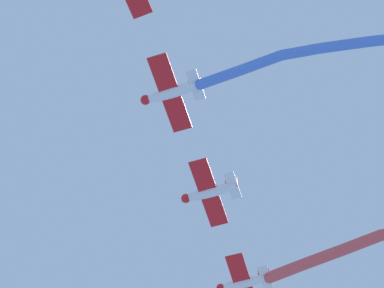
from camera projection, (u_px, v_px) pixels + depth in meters
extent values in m
ellipsoid|color=white|center=(244.00, 283.00, 62.78)|extent=(4.21, 1.46, 0.85)
sphere|color=red|center=(221.00, 288.00, 63.03)|extent=(0.82, 0.82, 0.72)
ellipsoid|color=#1E2D4C|center=(238.00, 282.00, 63.12)|extent=(1.11, 0.71, 0.45)
cube|color=red|center=(243.00, 284.00, 62.69)|extent=(2.31, 6.15, 0.11)
cube|color=white|center=(265.00, 277.00, 62.61)|extent=(1.14, 2.44, 0.09)
cube|color=red|center=(264.00, 274.00, 63.01)|extent=(0.95, 0.25, 1.16)
cylinder|color=#DB4C4C|center=(288.00, 270.00, 62.41)|extent=(3.37, 1.19, 1.40)
cylinder|color=#DB4C4C|center=(325.00, 256.00, 62.28)|extent=(3.25, 1.19, 1.33)
cylinder|color=#DB4C4C|center=(362.00, 243.00, 62.32)|extent=(3.46, 1.40, 1.68)
sphere|color=#DB4C4C|center=(269.00, 278.00, 62.46)|extent=(0.94, 0.94, 0.94)
sphere|color=#DB4C4C|center=(307.00, 263.00, 62.36)|extent=(0.94, 0.94, 0.94)
sphere|color=#DB4C4C|center=(343.00, 250.00, 62.20)|extent=(0.94, 0.94, 0.94)
sphere|color=#DB4C4C|center=(380.00, 235.00, 62.44)|extent=(0.94, 0.94, 0.94)
ellipsoid|color=white|center=(211.00, 192.00, 59.01)|extent=(4.21, 1.38, 0.85)
sphere|color=red|center=(186.00, 198.00, 59.29)|extent=(0.81, 0.81, 0.72)
ellipsoid|color=#1E2D4C|center=(204.00, 191.00, 59.36)|extent=(1.10, 0.69, 0.45)
cube|color=red|center=(209.00, 193.00, 58.93)|extent=(2.18, 6.14, 0.11)
cube|color=white|center=(233.00, 186.00, 58.83)|extent=(1.09, 2.43, 0.09)
cube|color=red|center=(231.00, 183.00, 59.23)|extent=(0.95, 0.23, 1.16)
ellipsoid|color=white|center=(172.00, 92.00, 54.72)|extent=(4.20, 1.35, 0.85)
sphere|color=red|center=(145.00, 100.00, 55.01)|extent=(0.80, 0.80, 0.72)
ellipsoid|color=#1E2D4C|center=(165.00, 92.00, 55.08)|extent=(1.10, 0.69, 0.45)
cube|color=red|center=(170.00, 94.00, 54.64)|extent=(2.15, 6.14, 0.11)
cube|color=white|center=(196.00, 85.00, 54.54)|extent=(1.08, 2.43, 0.09)
cube|color=red|center=(194.00, 83.00, 54.94)|extent=(0.95, 0.23, 1.16)
cylinder|color=#4C75DB|center=(220.00, 77.00, 54.21)|extent=(3.07, 0.98, 0.88)
cylinder|color=#4C75DB|center=(261.00, 63.00, 53.84)|extent=(3.05, 0.94, 0.89)
cylinder|color=#4C75DB|center=(301.00, 52.00, 53.59)|extent=(2.95, 1.43, 0.87)
cylinder|color=#4C75DB|center=(344.00, 45.00, 53.21)|extent=(3.15, 1.39, 1.15)
sphere|color=#4C75DB|center=(200.00, 85.00, 54.39)|extent=(0.74, 0.74, 0.74)
sphere|color=#4C75DB|center=(241.00, 70.00, 54.03)|extent=(0.74, 0.74, 0.74)
sphere|color=#4C75DB|center=(281.00, 55.00, 53.65)|extent=(0.74, 0.74, 0.74)
sphere|color=#4C75DB|center=(322.00, 48.00, 53.52)|extent=(0.74, 0.74, 0.74)
sphere|color=#4C75DB|center=(366.00, 42.00, 52.90)|extent=(0.74, 0.74, 0.74)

